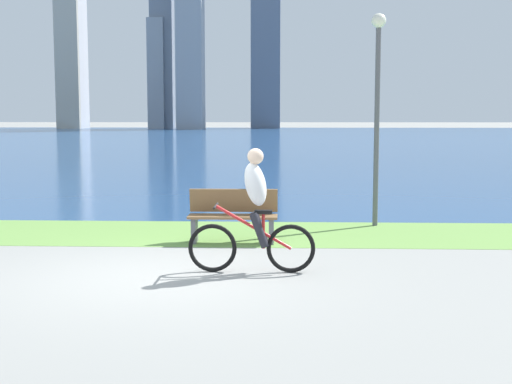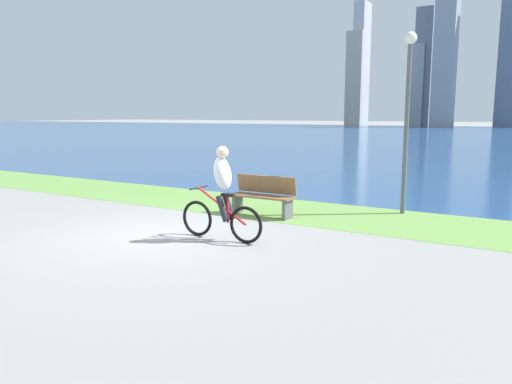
{
  "view_description": "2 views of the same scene",
  "coord_description": "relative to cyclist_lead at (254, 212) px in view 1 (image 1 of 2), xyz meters",
  "views": [
    {
      "loc": [
        1.66,
        -9.22,
        2.19
      ],
      "look_at": [
        1.25,
        0.74,
        1.07
      ],
      "focal_mm": 49.58,
      "sensor_mm": 36.0,
      "label": 1
    },
    {
      "loc": [
        6.28,
        -6.83,
        2.27
      ],
      "look_at": [
        1.56,
        0.98,
        0.82
      ],
      "focal_mm": 34.51,
      "sensor_mm": 36.0,
      "label": 2
    }
  ],
  "objects": [
    {
      "name": "cyclist_lead",
      "position": [
        0.0,
        0.0,
        0.0
      ],
      "size": [
        1.75,
        0.52,
        1.71
      ],
      "color": "black",
      "rests_on": "ground"
    },
    {
      "name": "bench_near_path",
      "position": [
        -0.46,
        2.24,
        -0.39
      ],
      "size": [
        1.5,
        0.47,
        0.9
      ],
      "color": "brown",
      "rests_on": "ground"
    },
    {
      "name": "bay_water_surface",
      "position": [
        -1.25,
        48.91,
        -0.84
      ],
      "size": [
        300.0,
        88.85,
        0.0
      ],
      "primitive_type": "cube",
      "color": "navy",
      "rests_on": "ground"
    },
    {
      "name": "ground_plane",
      "position": [
        -1.25,
        -0.32,
        -0.84
      ],
      "size": [
        300.0,
        300.0,
        0.0
      ],
      "primitive_type": "plane",
      "color": "gray"
    },
    {
      "name": "city_skyline_far_shore",
      "position": [
        -16.48,
        86.05,
        10.29
      ],
      "size": [
        29.98,
        8.38,
        26.18
      ],
      "color": "#ADA899",
      "rests_on": "ground"
    },
    {
      "name": "lamppost_tall",
      "position": [
        2.17,
        4.12,
        1.8
      ],
      "size": [
        0.28,
        0.28,
        4.05
      ],
      "color": "#595960",
      "rests_on": "ground"
    },
    {
      "name": "grass_strip_bayside",
      "position": [
        -1.25,
        3.12,
        -0.84
      ],
      "size": [
        120.0,
        2.73,
        0.01
      ],
      "primitive_type": "cube",
      "color": "#6B9947",
      "rests_on": "ground"
    }
  ]
}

